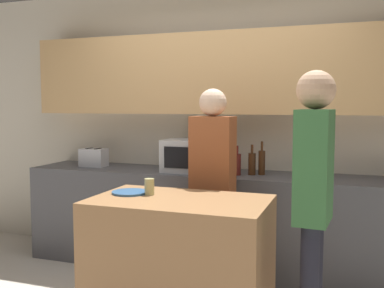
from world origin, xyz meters
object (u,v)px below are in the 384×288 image
bottle_2 (262,162)px  cup_0 (149,187)px  person_center (213,173)px  plate_on_island (130,192)px  toaster (94,158)px  person_left (314,189)px  bottle_1 (252,163)px  microwave (193,156)px  bottle_0 (237,164)px

bottle_2 → cup_0: (-0.59, -1.11, -0.07)m
cup_0 → person_center: size_ratio=0.07×
bottle_2 → plate_on_island: bearing=-123.6°
toaster → plate_on_island: toaster is taller
person_left → cup_0: bearing=88.2°
toaster → bottle_1: 1.62m
microwave → person_center: person_center is taller
person_left → microwave: bearing=48.9°
toaster → plate_on_island: (0.96, -1.08, -0.09)m
bottle_1 → plate_on_island: (-0.66, -1.07, -0.10)m
toaster → bottle_1: (1.62, -0.01, 0.01)m
microwave → toaster: 1.06m
toaster → cup_0: size_ratio=2.26×
toaster → bottle_2: (1.70, 0.03, 0.02)m
bottle_1 → bottle_0: bearing=-154.4°
plate_on_island → cup_0: cup_0 is taller
plate_on_island → cup_0: size_ratio=2.26×
microwave → cup_0: 1.09m
microwave → cup_0: bearing=-87.0°
cup_0 → microwave: bearing=93.0°
bottle_0 → person_center: 0.46m
bottle_1 → cup_0: 1.19m
bottle_0 → bottle_1: bearing=25.6°
toaster → cup_0: bearing=-44.0°
bottle_0 → person_left: person_left is taller
bottle_0 → microwave: bearing=171.9°
bottle_0 → bottle_1: (0.12, 0.06, 0.00)m
toaster → person_left: (2.24, -1.20, 0.04)m
microwave → plate_on_island: size_ratio=2.00×
person_center → person_left: bearing=144.4°
toaster → bottle_0: bearing=-2.4°
bottle_2 → person_center: 0.62m
microwave → person_center: bearing=-55.8°
plate_on_island → person_center: 0.72m
plate_on_island → bottle_1: bearing=58.6°
toaster → bottle_0: (1.50, -0.06, 0.01)m
person_left → bottle_2: bearing=28.1°
bottle_2 → person_left: person_left is taller
bottle_0 → bottle_2: bottle_2 is taller
person_center → toaster: bearing=-16.1°
microwave → plate_on_island: (-0.10, -1.08, -0.15)m
microwave → bottle_2: same height
toaster → bottle_0: bottle_0 is taller
toaster → cup_0: toaster is taller
bottle_1 → person_left: person_left is taller
toaster → person_left: 2.54m
microwave → bottle_2: size_ratio=1.74×
microwave → cup_0: microwave is taller
bottle_2 → cup_0: bearing=-117.8°
bottle_0 → bottle_1: 0.14m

